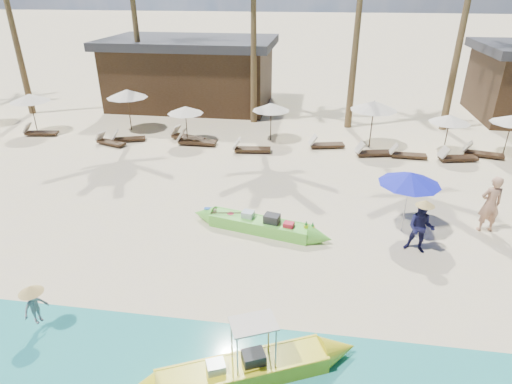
# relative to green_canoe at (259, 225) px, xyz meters

# --- Properties ---
(ground) EXTENTS (240.00, 240.00, 0.00)m
(ground) POSITION_rel_green_canoe_xyz_m (1.28, -1.92, -0.23)
(ground) COLOR beige
(ground) RESTS_ON ground
(green_canoe) EXTENTS (5.39, 1.56, 0.69)m
(green_canoe) POSITION_rel_green_canoe_xyz_m (0.00, 0.00, 0.00)
(green_canoe) COLOR #65D440
(green_canoe) RESTS_ON ground
(yellow_canoe) EXTENTS (5.35, 2.68, 1.48)m
(yellow_canoe) POSITION_rel_green_canoe_xyz_m (0.49, -5.95, 0.01)
(yellow_canoe) COLOR yellow
(yellow_canoe) RESTS_ON ground
(tourist) EXTENTS (0.79, 0.59, 1.97)m
(tourist) POSITION_rel_green_canoe_xyz_m (7.43, 1.14, 0.75)
(tourist) COLOR tan
(tourist) RESTS_ON ground
(vendor_green) EXTENTS (0.95, 0.83, 1.64)m
(vendor_green) POSITION_rel_green_canoe_xyz_m (4.97, -0.47, 0.59)
(vendor_green) COLOR #16163E
(vendor_green) RESTS_ON ground
(vendor_yellow) EXTENTS (0.56, 0.69, 0.94)m
(vendor_yellow) POSITION_rel_green_canoe_xyz_m (-4.59, -5.19, 0.41)
(vendor_yellow) COLOR gray
(vendor_yellow) RESTS_ON ground
(blue_umbrella) EXTENTS (1.96, 1.96, 2.11)m
(blue_umbrella) POSITION_rel_green_canoe_xyz_m (4.71, 0.75, 1.67)
(blue_umbrella) COLOR #99999E
(blue_umbrella) RESTS_ON ground
(resort_parasol_2) EXTENTS (2.07, 2.07, 2.13)m
(resort_parasol_2) POSITION_rel_green_canoe_xyz_m (-13.66, 8.59, 1.69)
(resort_parasol_2) COLOR #342315
(resort_parasol_2) RESTS_ON ground
(lounger_2_left) EXTENTS (1.81, 0.78, 0.60)m
(lounger_2_left) POSITION_rel_green_canoe_xyz_m (-13.18, 8.07, -0.03)
(lounger_2_left) COLOR #342315
(lounger_2_left) RESTS_ON ground
(resort_parasol_3) EXTENTS (2.21, 2.21, 2.28)m
(resort_parasol_3) POSITION_rel_green_canoe_xyz_m (-8.65, 9.74, 1.82)
(resort_parasol_3) COLOR #342315
(resort_parasol_3) RESTS_ON ground
(lounger_3_left) EXTENTS (1.72, 1.01, 0.56)m
(lounger_3_left) POSITION_rel_green_canoe_xyz_m (-8.76, 7.22, -0.05)
(lounger_3_left) COLOR #342315
(lounger_3_left) RESTS_ON ground
(lounger_3_right) EXTENTS (1.71, 1.02, 0.56)m
(lounger_3_right) POSITION_rel_green_canoe_xyz_m (-8.06, 7.83, -0.05)
(lounger_3_right) COLOR #342315
(lounger_3_right) RESTS_ON ground
(resort_parasol_4) EXTENTS (1.82, 1.82, 1.87)m
(resort_parasol_4) POSITION_rel_green_canoe_xyz_m (-4.95, 8.27, 1.46)
(resort_parasol_4) COLOR #342315
(resort_parasol_4) RESTS_ON ground
(lounger_4_left) EXTENTS (1.98, 1.18, 0.64)m
(lounger_4_left) POSITION_rel_green_canoe_xyz_m (-5.10, 8.50, -0.02)
(lounger_4_left) COLOR #342315
(lounger_4_left) RESTS_ON ground
(lounger_4_right) EXTENTS (1.99, 0.62, 0.68)m
(lounger_4_right) POSITION_rel_green_canoe_xyz_m (-4.45, 7.86, -0.01)
(lounger_4_right) COLOR #342315
(lounger_4_right) RESTS_ON ground
(resort_parasol_5) EXTENTS (1.91, 1.91, 1.97)m
(resort_parasol_5) POSITION_rel_green_canoe_xyz_m (-0.70, 9.16, 1.54)
(resort_parasol_5) COLOR #342315
(resort_parasol_5) RESTS_ON ground
(lounger_5_left) EXTENTS (1.89, 0.75, 0.62)m
(lounger_5_left) POSITION_rel_green_canoe_xyz_m (-1.49, 7.23, -0.02)
(lounger_5_left) COLOR #342315
(lounger_5_left) RESTS_ON ground
(resort_parasol_6) EXTENTS (2.28, 2.28, 2.35)m
(resort_parasol_6) POSITION_rel_green_canoe_xyz_m (4.35, 8.89, 1.88)
(resort_parasol_6) COLOR #342315
(resort_parasol_6) RESTS_ON ground
(lounger_6_left) EXTENTS (1.84, 0.91, 0.60)m
(lounger_6_left) POSITION_rel_green_canoe_xyz_m (2.12, 8.39, -0.03)
(lounger_6_left) COLOR #342315
(lounger_6_left) RESTS_ON ground
(lounger_6_right) EXTENTS (1.88, 0.92, 0.61)m
(lounger_6_right) POSITION_rel_green_canoe_xyz_m (4.37, 7.59, -0.03)
(lounger_6_right) COLOR #342315
(lounger_6_right) RESTS_ON ground
(resort_parasol_7) EXTENTS (1.88, 1.88, 1.93)m
(resort_parasol_7) POSITION_rel_green_canoe_xyz_m (7.81, 8.40, 1.51)
(resort_parasol_7) COLOR #342315
(resort_parasol_7) RESTS_ON ground
(lounger_7_left) EXTENTS (1.72, 0.58, 0.58)m
(lounger_7_left) POSITION_rel_green_canoe_xyz_m (5.93, 7.57, -0.04)
(lounger_7_left) COLOR #342315
(lounger_7_left) RESTS_ON ground
(lounger_7_right) EXTENTS (1.88, 0.92, 0.61)m
(lounger_7_right) POSITION_rel_green_canoe_xyz_m (8.13, 7.48, -0.03)
(lounger_7_right) COLOR #342315
(lounger_7_right) RESTS_ON ground
(resort_parasol_8) EXTENTS (1.91, 1.91, 1.96)m
(resort_parasol_8) POSITION_rel_green_canoe_xyz_m (10.64, 8.66, 1.54)
(resort_parasol_8) COLOR #342315
(resort_parasol_8) RESTS_ON ground
(lounger_8_left) EXTENTS (1.88, 0.97, 0.61)m
(lounger_8_left) POSITION_rel_green_canoe_xyz_m (9.48, 8.25, -0.03)
(lounger_8_left) COLOR #342315
(lounger_8_left) RESTS_ON ground
(pavilion_west) EXTENTS (10.80, 6.60, 4.30)m
(pavilion_west) POSITION_rel_green_canoe_xyz_m (-6.72, 15.58, 1.96)
(pavilion_west) COLOR #342315
(pavilion_west) RESTS_ON ground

